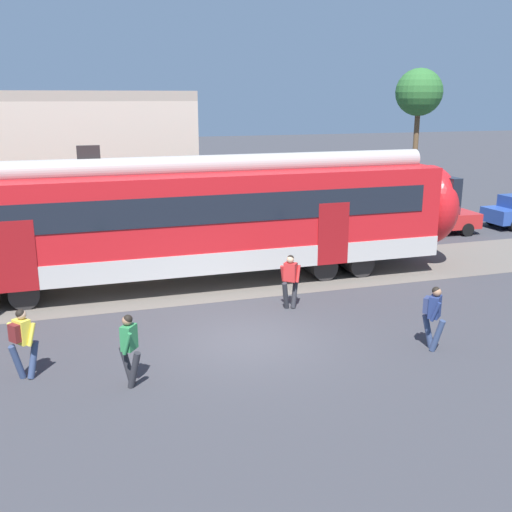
# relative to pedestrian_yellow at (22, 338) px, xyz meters

# --- Properties ---
(ground_plane) EXTENTS (160.00, 160.00, 0.00)m
(ground_plane) POSITION_rel_pedestrian_yellow_xyz_m (5.40, 0.61, -0.99)
(ground_plane) COLOR #38383D
(pedestrian_yellow) EXTENTS (0.70, 0.51, 1.67)m
(pedestrian_yellow) POSITION_rel_pedestrian_yellow_xyz_m (0.00, 0.00, 0.00)
(pedestrian_yellow) COLOR navy
(pedestrian_yellow) RESTS_ON ground
(pedestrian_green) EXTENTS (0.49, 0.67, 1.67)m
(pedestrian_green) POSITION_rel_pedestrian_yellow_xyz_m (2.25, -1.04, -0.03)
(pedestrian_green) COLOR #28282D
(pedestrian_green) RESTS_ON ground
(pedestrian_red) EXTENTS (0.67, 0.52, 1.67)m
(pedestrian_red) POSITION_rel_pedestrian_yellow_xyz_m (7.36, 2.61, 0.00)
(pedestrian_red) COLOR #28282D
(pedestrian_red) RESTS_ON ground
(pedestrian_navy) EXTENTS (0.50, 0.69, 1.67)m
(pedestrian_navy) POSITION_rel_pedestrian_yellow_xyz_m (9.69, -1.31, 0.00)
(pedestrian_navy) COLOR navy
(pedestrian_navy) RESTS_ON ground
(parked_car_red) EXTENTS (4.04, 1.84, 1.54)m
(parked_car_red) POSITION_rel_pedestrian_yellow_xyz_m (17.19, 10.02, -0.21)
(parked_car_red) COLOR #B22323
(parked_car_red) RESTS_ON ground
(street_tree_right) EXTENTS (2.85, 2.85, 7.84)m
(street_tree_right) POSITION_rel_pedestrian_yellow_xyz_m (21.98, 19.65, 5.34)
(street_tree_right) COLOR brown
(street_tree_right) RESTS_ON ground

